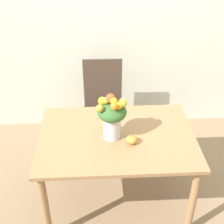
% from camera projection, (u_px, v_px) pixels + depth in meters
% --- Properties ---
extents(ground_plane, '(12.00, 12.00, 0.00)m').
position_uv_depth(ground_plane, '(116.00, 198.00, 2.89)').
color(ground_plane, '#8E7556').
extents(wall_back, '(8.00, 0.06, 2.70)m').
position_uv_depth(wall_back, '(109.00, 12.00, 3.22)').
color(wall_back, silver).
rests_on(wall_back, ground_plane).
extents(dining_table, '(1.25, 0.89, 0.72)m').
position_uv_depth(dining_table, '(117.00, 145.00, 2.55)').
color(dining_table, '#9E754C').
rests_on(dining_table, ground_plane).
extents(flower_vase, '(0.24, 0.22, 0.38)m').
position_uv_depth(flower_vase, '(112.00, 117.00, 2.38)').
color(flower_vase, silver).
rests_on(flower_vase, dining_table).
extents(pumpkin, '(0.09, 0.09, 0.08)m').
position_uv_depth(pumpkin, '(132.00, 140.00, 2.40)').
color(pumpkin, gold).
rests_on(pumpkin, dining_table).
extents(dining_chair_near_window, '(0.43, 0.43, 0.99)m').
position_uv_depth(dining_chair_near_window, '(103.00, 107.00, 3.27)').
color(dining_chair_near_window, '#47382D').
rests_on(dining_chair_near_window, ground_plane).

